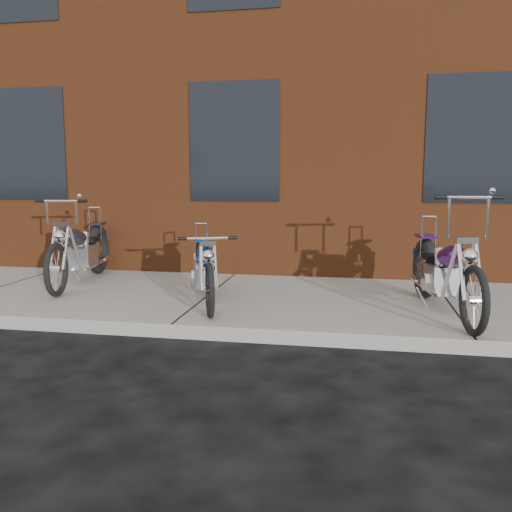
# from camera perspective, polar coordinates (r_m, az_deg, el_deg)

# --- Properties ---
(ground) EXTENTS (120.00, 120.00, 0.00)m
(ground) POSITION_cam_1_polar(r_m,az_deg,el_deg) (5.77, -8.89, -8.57)
(ground) COLOR black
(ground) RESTS_ON ground
(sidewalk) EXTENTS (22.00, 3.00, 0.15)m
(sidewalk) POSITION_cam_1_polar(r_m,az_deg,el_deg) (7.13, -4.90, -4.61)
(sidewalk) COLOR gray
(sidewalk) RESTS_ON ground
(building_brick) EXTENTS (22.00, 10.00, 8.00)m
(building_brick) POSITION_cam_1_polar(r_m,az_deg,el_deg) (13.53, 2.59, 18.21)
(building_brick) COLOR brown
(building_brick) RESTS_ON ground
(chopper_purple) EXTENTS (0.64, 2.37, 1.34)m
(chopper_purple) POSITION_cam_1_polar(r_m,az_deg,el_deg) (6.41, 19.23, -1.90)
(chopper_purple) COLOR black
(chopper_purple) RESTS_ON sidewalk
(chopper_blue) EXTENTS (0.84, 2.00, 0.91)m
(chopper_blue) POSITION_cam_1_polar(r_m,az_deg,el_deg) (6.64, -5.41, -1.60)
(chopper_blue) COLOR black
(chopper_blue) RESTS_ON sidewalk
(chopper_third) EXTENTS (0.65, 2.41, 1.23)m
(chopper_third) POSITION_cam_1_polar(r_m,az_deg,el_deg) (8.16, -17.95, 0.30)
(chopper_third) COLOR black
(chopper_third) RESTS_ON sidewalk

